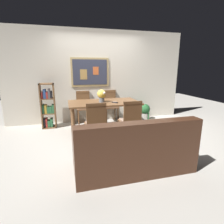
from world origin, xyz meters
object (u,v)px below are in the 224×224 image
dining_table (104,105)px  bookshelf (48,107)px  dining_chair_near_right (131,118)px  potted_ivy (145,112)px  leather_couch (133,150)px  dining_chair_far_right (110,103)px  tv_remote (115,102)px  flower_vase (102,95)px  dining_chair_near_left (96,121)px  dining_chair_far_left (84,104)px

dining_table → bookshelf: bookshelf is taller
dining_chair_near_right → potted_ivy: 1.89m
dining_chair_near_right → leather_couch: (-0.32, -0.98, -0.22)m
dining_chair_far_right → tv_remote: (-0.15, -1.05, 0.22)m
bookshelf → leather_couch: bearing=-60.0°
bookshelf → flower_vase: bookshelf is taller
dining_chair_near_left → leather_couch: bearing=-66.7°
dining_chair_near_right → dining_chair_far_right: bearing=90.5°
dining_chair_near_right → dining_chair_near_left: size_ratio=1.00×
dining_chair_near_right → flower_vase: size_ratio=3.01×
dining_table → potted_ivy: bearing=26.1°
flower_vase → dining_chair_far_right: bearing=63.9°
dining_chair_far_left → flower_vase: (0.36, -0.89, 0.39)m
potted_ivy → flower_vase: flower_vase is taller
potted_ivy → flower_vase: bearing=-153.8°
leather_couch → potted_ivy: bearing=61.4°
dining_chair_far_left → leather_couch: size_ratio=0.51×
dining_table → tv_remote: bearing=-42.6°
dining_chair_far_right → flower_vase: bearing=-116.1°
flower_vase → dining_chair_far_left: bearing=111.9°
dining_chair_far_right → dining_chair_near_left: 1.85m
dining_chair_near_right → flower_vase: 1.00m
flower_vase → tv_remote: bearing=-30.8°
dining_chair_far_left → leather_couch: (0.48, -2.67, -0.22)m
leather_couch → flower_vase: (-0.12, 1.79, 0.61)m
bookshelf → potted_ivy: size_ratio=2.35×
dining_chair_near_left → bookshelf: (-1.01, 1.50, 0.02)m
dining_table → potted_ivy: size_ratio=3.41×
dining_chair_near_right → bookshelf: 2.29m
dining_table → potted_ivy: (1.43, 0.70, -0.42)m
leather_couch → bookshelf: bookshelf is taller
dining_chair_far_right → flower_vase: size_ratio=3.01×
dining_chair_near_left → tv_remote: dining_chair_near_left is taller
dining_chair_near_right → tv_remote: size_ratio=6.25×
dining_table → leather_couch: leather_couch is taller
dining_chair_far_right → bookshelf: 1.74m
flower_vase → potted_ivy: bearing=26.2°
dining_chair_far_left → dining_chair_near_right: bearing=-64.6°
dining_chair_near_right → potted_ivy: (1.05, 1.54, -0.29)m
flower_vase → bookshelf: bearing=152.6°
leather_couch → bookshelf: 2.85m
dining_chair_far_right → dining_chair_near_left: size_ratio=1.00×
dining_chair_far_right → dining_chair_near_right: size_ratio=1.00×
dining_chair_near_right → bookshelf: bearing=139.7°
dining_chair_near_right → bookshelf: size_ratio=0.78×
dining_chair_near_right → dining_chair_near_left: 0.74m
flower_vase → dining_table: bearing=28.7°
leather_couch → flower_vase: size_ratio=5.96×
dining_chair_near_left → leather_couch: dining_chair_near_left is taller
potted_ivy → flower_vase: size_ratio=1.65×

